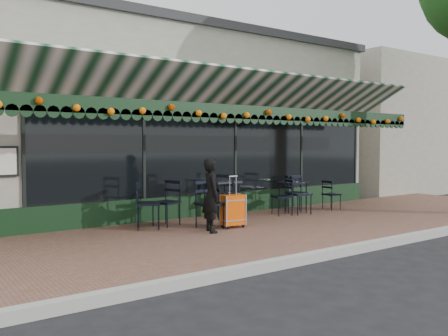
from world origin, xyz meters
TOP-DOWN VIEW (x-y plane):
  - ground at (0.00, 0.00)m, footprint 80.00×80.00m
  - sidewalk at (0.00, 2.00)m, footprint 18.00×4.00m
  - curb at (0.00, -0.08)m, footprint 18.00×0.16m
  - restaurant_building at (0.00, 7.84)m, footprint 12.00×9.60m
  - neighbor_building_right at (13.00, 8.00)m, footprint 12.00×8.00m
  - woman at (-0.47, 2.19)m, footprint 0.47×0.58m
  - suitcase at (0.14, 2.33)m, footprint 0.47×0.29m
  - cafe_table_a at (2.95, 3.60)m, footprint 0.57×0.57m
  - cafe_table_b at (0.72, 3.56)m, footprint 0.67×0.67m
  - chair_a_left at (2.05, 3.01)m, footprint 0.52×0.52m
  - chair_a_right at (2.65, 3.17)m, footprint 0.58×0.58m
  - chair_a_front at (2.51, 2.90)m, footprint 0.52×0.52m
  - chair_a_extra at (3.70, 2.98)m, footprint 0.38×0.38m
  - chair_b_left at (-0.84, 3.29)m, footprint 0.60×0.60m
  - chair_b_right at (0.90, 3.49)m, footprint 0.66×0.66m
  - chair_b_front at (-0.29, 2.52)m, footprint 0.48×0.48m
  - chair_solo at (-1.28, 3.20)m, footprint 0.65×0.65m

SIDE VIEW (x-z plane):
  - ground at x=0.00m, z-range 0.00..0.00m
  - sidewalk at x=0.00m, z-range 0.00..0.15m
  - curb at x=0.00m, z-range 0.00..0.15m
  - suitcase at x=0.14m, z-range -0.02..1.01m
  - chair_a_extra at x=3.70m, z-range 0.15..0.90m
  - chair_a_left at x=2.05m, z-range 0.15..0.99m
  - chair_a_right at x=2.65m, z-range 0.15..1.06m
  - chair_a_front at x=2.51m, z-range 0.15..1.08m
  - chair_b_left at x=-0.84m, z-range 0.15..1.08m
  - chair_b_front at x=-0.29m, z-range 0.15..1.10m
  - chair_solo at x=-1.28m, z-range 0.15..1.12m
  - chair_b_right at x=0.90m, z-range 0.15..1.15m
  - cafe_table_a at x=2.95m, z-range 0.43..1.14m
  - woman at x=-0.47m, z-range 0.15..1.54m
  - cafe_table_b at x=0.72m, z-range 0.48..1.30m
  - restaurant_building at x=0.00m, z-range 0.02..4.52m
  - neighbor_building_right at x=13.00m, z-range 0.00..4.80m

